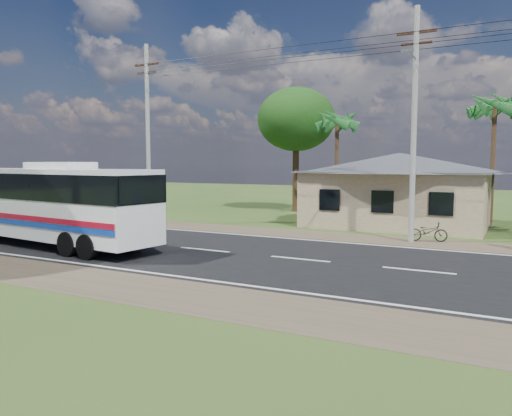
{
  "coord_description": "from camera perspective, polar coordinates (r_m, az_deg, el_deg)",
  "views": [
    {
      "loc": [
        7.53,
        -17.88,
        3.78
      ],
      "look_at": [
        -2.49,
        1.0,
        1.85
      ],
      "focal_mm": 35.0,
      "sensor_mm": 36.0,
      "label": 1
    }
  ],
  "objects": [
    {
      "name": "road",
      "position": [
        19.77,
        5.05,
        -5.86
      ],
      "size": [
        120.0,
        16.0,
        0.03
      ],
      "color": "black",
      "rests_on": "ground"
    },
    {
      "name": "ground",
      "position": [
        19.77,
        5.05,
        -5.89
      ],
      "size": [
        120.0,
        120.0,
        0.0
      ],
      "primitive_type": "plane",
      "color": "#2E4518",
      "rests_on": "ground"
    },
    {
      "name": "small_car",
      "position": [
        33.81,
        -23.7,
        -0.49
      ],
      "size": [
        2.1,
        4.3,
        1.41
      ],
      "primitive_type": "imported",
      "rotation": [
        0.0,
        0.0,
        0.11
      ],
      "color": "#29292B",
      "rests_on": "ground"
    },
    {
      "name": "house",
      "position": [
        31.58,
        16.03,
        2.9
      ],
      "size": [
        12.4,
        10.0,
        5.0
      ],
      "color": "tan",
      "rests_on": "ground"
    },
    {
      "name": "motorcycle",
      "position": [
        25.5,
        19.05,
        -2.57
      ],
      "size": [
        1.91,
        1.05,
        0.95
      ],
      "primitive_type": "imported",
      "rotation": [
        0.0,
        0.0,
        1.82
      ],
      "color": "black",
      "rests_on": "ground"
    },
    {
      "name": "tree_behind_house",
      "position": [
        39.24,
        4.61,
        10.02
      ],
      "size": [
        6.0,
        6.0,
        9.61
      ],
      "color": "#47301E",
      "rests_on": "ground"
    },
    {
      "name": "coach_bus",
      "position": [
        24.56,
        -22.71,
        1.04
      ],
      "size": [
        12.52,
        3.87,
        3.82
      ],
      "rotation": [
        0.0,
        0.0,
        -0.1
      ],
      "color": "white",
      "rests_on": "ground"
    },
    {
      "name": "palm_mid",
      "position": [
        33.59,
        25.65,
        10.43
      ],
      "size": [
        2.8,
        2.8,
        8.2
      ],
      "color": "#47301E",
      "rests_on": "ground"
    },
    {
      "name": "palm_far",
      "position": [
        35.91,
        9.27,
        9.72
      ],
      "size": [
        2.8,
        2.8,
        7.7
      ],
      "color": "#47301E",
      "rests_on": "ground"
    },
    {
      "name": "utility_poles",
      "position": [
        24.93,
        16.86,
        9.51
      ],
      "size": [
        32.8,
        2.22,
        11.0
      ],
      "color": "#9E9E99",
      "rests_on": "ground"
    }
  ]
}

